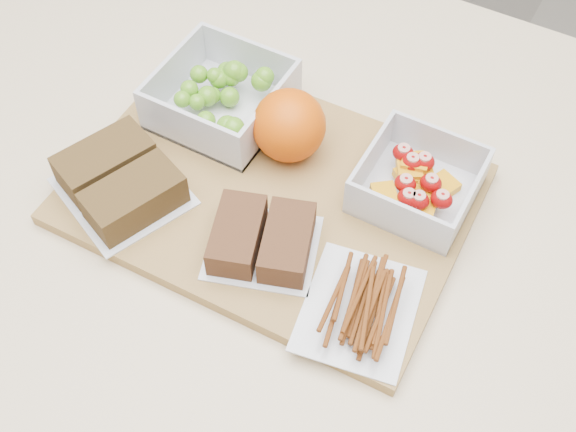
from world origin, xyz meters
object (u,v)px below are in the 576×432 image
(fruit_container, at_px, (417,184))
(sandwich_bag_center, at_px, (262,239))
(grape_container, at_px, (223,96))
(pretzel_bag, at_px, (360,303))
(cutting_board, at_px, (271,194))
(orange, at_px, (289,125))
(sandwich_bag_left, at_px, (120,180))

(fruit_container, height_order, sandwich_bag_center, fruit_container)
(grape_container, bearing_deg, pretzel_bag, -32.44)
(cutting_board, distance_m, grape_container, 0.14)
(grape_container, distance_m, sandwich_bag_center, 0.20)
(orange, xyz_separation_m, sandwich_bag_center, (0.04, -0.13, -0.02))
(cutting_board, height_order, orange, orange)
(orange, distance_m, pretzel_bag, 0.22)
(sandwich_bag_left, relative_size, sandwich_bag_center, 1.21)
(sandwich_bag_left, bearing_deg, cutting_board, 30.05)
(sandwich_bag_center, bearing_deg, cutting_board, 113.71)
(fruit_container, bearing_deg, grape_container, 178.65)
(grape_container, bearing_deg, cutting_board, -35.40)
(orange, relative_size, sandwich_bag_left, 0.49)
(fruit_container, xyz_separation_m, pretzel_bag, (0.01, -0.16, -0.01))
(pretzel_bag, bearing_deg, cutting_board, 149.82)
(sandwich_bag_left, bearing_deg, grape_container, 78.42)
(fruit_container, distance_m, orange, 0.15)
(grape_container, xyz_separation_m, pretzel_bag, (0.26, -0.16, -0.01))
(pretzel_bag, bearing_deg, sandwich_bag_center, 172.05)
(cutting_board, height_order, grape_container, grape_container)
(fruit_container, relative_size, orange, 1.45)
(orange, bearing_deg, sandwich_bag_center, -72.40)
(grape_container, height_order, pretzel_bag, grape_container)
(orange, xyz_separation_m, sandwich_bag_left, (-0.13, -0.14, -0.02))
(sandwich_bag_center, bearing_deg, orange, 107.60)
(fruit_container, distance_m, sandwich_bag_left, 0.32)
(sandwich_bag_left, relative_size, pretzel_bag, 1.15)
(fruit_container, bearing_deg, cutting_board, -153.36)
(orange, relative_size, sandwich_bag_center, 0.59)
(fruit_container, relative_size, sandwich_bag_center, 0.86)
(cutting_board, distance_m, sandwich_bag_center, 0.08)
(cutting_board, relative_size, grape_container, 3.04)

